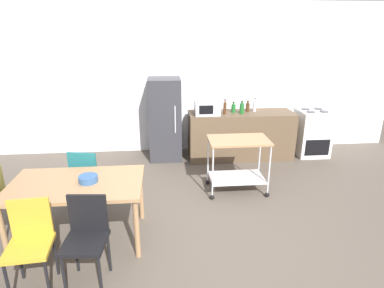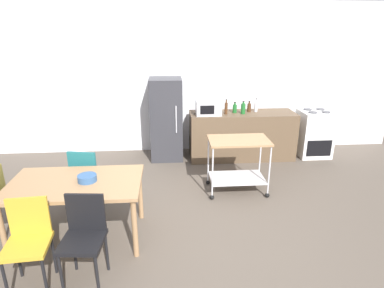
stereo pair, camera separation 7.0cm
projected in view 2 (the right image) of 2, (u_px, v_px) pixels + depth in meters
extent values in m
plane|color=brown|center=(214.00, 239.00, 3.92)|extent=(12.00, 12.00, 0.00)
cube|color=white|center=(193.00, 79.00, 6.43)|extent=(8.40, 0.12, 2.90)
cube|color=brown|center=(242.00, 135.00, 6.27)|extent=(2.00, 0.64, 0.90)
cube|color=#A37A51|center=(75.00, 183.00, 3.71)|extent=(1.50, 0.90, 0.04)
cylinder|color=#A37A51|center=(3.00, 234.00, 3.42)|extent=(0.06, 0.06, 0.71)
cylinder|color=#A37A51|center=(135.00, 228.00, 3.51)|extent=(0.06, 0.06, 0.71)
cylinder|color=#A37A51|center=(32.00, 198.00, 4.15)|extent=(0.06, 0.06, 0.71)
cylinder|color=#A37A51|center=(140.00, 194.00, 4.25)|extent=(0.06, 0.06, 0.71)
cylinder|color=black|center=(9.00, 213.00, 4.05)|extent=(0.03, 0.03, 0.45)
cylinder|color=black|center=(1.00, 229.00, 3.73)|extent=(0.03, 0.03, 0.45)
cube|color=gold|center=(27.00, 247.00, 3.04)|extent=(0.43, 0.43, 0.04)
cube|color=gold|center=(29.00, 216.00, 3.14)|extent=(0.38, 0.06, 0.40)
cylinder|color=black|center=(6.00, 283.00, 2.94)|extent=(0.03, 0.03, 0.45)
cylinder|color=black|center=(45.00, 278.00, 2.99)|extent=(0.03, 0.03, 0.45)
cylinder|color=black|center=(18.00, 258.00, 3.26)|extent=(0.03, 0.03, 0.45)
cylinder|color=black|center=(54.00, 254.00, 3.31)|extent=(0.03, 0.03, 0.45)
cube|color=#1E666B|center=(90.00, 176.00, 4.51)|extent=(0.47, 0.47, 0.04)
cube|color=#1E666B|center=(82.00, 166.00, 4.27)|extent=(0.38, 0.10, 0.40)
cylinder|color=black|center=(108.00, 186.00, 4.73)|extent=(0.03, 0.03, 0.45)
cylinder|color=black|center=(85.00, 185.00, 4.77)|extent=(0.03, 0.03, 0.45)
cylinder|color=black|center=(99.00, 198.00, 4.41)|extent=(0.03, 0.03, 0.45)
cylinder|color=black|center=(75.00, 196.00, 4.45)|extent=(0.03, 0.03, 0.45)
cube|color=black|center=(82.00, 242.00, 3.11)|extent=(0.44, 0.44, 0.04)
cube|color=black|center=(86.00, 212.00, 3.20)|extent=(0.38, 0.06, 0.40)
cylinder|color=black|center=(61.00, 275.00, 3.03)|extent=(0.03, 0.03, 0.45)
cylinder|color=black|center=(97.00, 275.00, 3.03)|extent=(0.03, 0.03, 0.45)
cylinder|color=black|center=(74.00, 251.00, 3.35)|extent=(0.03, 0.03, 0.45)
cylinder|color=black|center=(107.00, 252.00, 3.35)|extent=(0.03, 0.03, 0.45)
cube|color=white|center=(314.00, 133.00, 6.39)|extent=(0.60, 0.60, 0.90)
cube|color=black|center=(319.00, 148.00, 6.17)|extent=(0.48, 0.01, 0.32)
cylinder|color=#47474C|center=(313.00, 112.00, 6.12)|extent=(0.16, 0.16, 0.02)
cylinder|color=#47474C|center=(326.00, 112.00, 6.13)|extent=(0.16, 0.16, 0.02)
cylinder|color=#47474C|center=(308.00, 109.00, 6.34)|extent=(0.16, 0.16, 0.02)
cylinder|color=#47474C|center=(320.00, 109.00, 6.36)|extent=(0.16, 0.16, 0.02)
cube|color=#333338|center=(166.00, 119.00, 6.15)|extent=(0.60, 0.60, 1.55)
cylinder|color=silver|center=(176.00, 120.00, 5.84)|extent=(0.02, 0.02, 0.50)
cube|color=#A37A51|center=(239.00, 140.00, 4.81)|extent=(0.90, 0.56, 0.03)
cube|color=silver|center=(237.00, 178.00, 5.02)|extent=(0.83, 0.52, 0.02)
cylinder|color=silver|center=(213.00, 172.00, 4.67)|extent=(0.02, 0.02, 0.76)
sphere|color=black|center=(212.00, 197.00, 4.81)|extent=(0.07, 0.07, 0.07)
cylinder|color=silver|center=(269.00, 170.00, 4.73)|extent=(0.02, 0.02, 0.76)
sphere|color=black|center=(267.00, 195.00, 4.87)|extent=(0.07, 0.07, 0.07)
cylinder|color=silver|center=(208.00, 159.00, 5.14)|extent=(0.02, 0.02, 0.76)
sphere|color=black|center=(208.00, 182.00, 5.28)|extent=(0.07, 0.07, 0.07)
cylinder|color=silver|center=(260.00, 157.00, 5.20)|extent=(0.02, 0.02, 0.76)
sphere|color=black|center=(258.00, 181.00, 5.34)|extent=(0.07, 0.07, 0.07)
cube|color=silver|center=(208.00, 108.00, 5.96)|extent=(0.46, 0.34, 0.26)
cube|color=black|center=(207.00, 110.00, 5.79)|extent=(0.25, 0.01, 0.16)
cylinder|color=#4C2D19|center=(226.00, 108.00, 6.00)|extent=(0.06, 0.06, 0.21)
cylinder|color=#4C2D19|center=(226.00, 101.00, 5.96)|extent=(0.03, 0.03, 0.06)
cylinder|color=black|center=(226.00, 100.00, 5.94)|extent=(0.03, 0.03, 0.01)
cylinder|color=#1E6628|center=(235.00, 109.00, 6.11)|extent=(0.08, 0.08, 0.15)
cylinder|color=#1E6628|center=(235.00, 104.00, 6.08)|extent=(0.04, 0.04, 0.04)
cylinder|color=black|center=(235.00, 102.00, 6.07)|extent=(0.04, 0.04, 0.01)
cylinder|color=#1E6628|center=(243.00, 109.00, 6.02)|extent=(0.08, 0.08, 0.19)
cylinder|color=#1E6628|center=(243.00, 103.00, 5.98)|extent=(0.04, 0.04, 0.04)
cylinder|color=black|center=(244.00, 101.00, 5.97)|extent=(0.04, 0.04, 0.01)
cylinder|color=#4C2D19|center=(249.00, 108.00, 6.18)|extent=(0.07, 0.07, 0.16)
cylinder|color=#4C2D19|center=(249.00, 103.00, 6.14)|extent=(0.03, 0.03, 0.04)
cylinder|color=black|center=(249.00, 101.00, 6.13)|extent=(0.04, 0.04, 0.01)
cylinder|color=silver|center=(256.00, 107.00, 6.17)|extent=(0.07, 0.07, 0.19)
cylinder|color=silver|center=(256.00, 101.00, 6.13)|extent=(0.03, 0.03, 0.06)
cylinder|color=black|center=(257.00, 99.00, 6.12)|extent=(0.03, 0.03, 0.01)
cylinder|color=#33598C|center=(87.00, 178.00, 3.70)|extent=(0.22, 0.22, 0.08)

